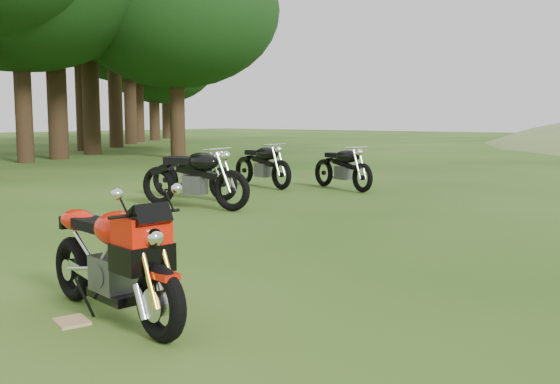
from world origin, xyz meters
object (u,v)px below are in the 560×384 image
Objects in this scene: vintage_moto_c at (262,164)px; sport_motorcycle at (111,250)px; vintage_moto_a at (194,176)px; vintage_moto_b at (193,172)px; plywood_board at (72,321)px; vintage_moto_d at (342,166)px.

sport_motorcycle is at bearing -42.45° from vintage_moto_c.
vintage_moto_b is (-0.93, 0.84, -0.04)m from vintage_moto_a.
vintage_moto_a is at bearing 138.76° from sport_motorcycle.
sport_motorcycle is 9.07m from vintage_moto_c.
vintage_moto_b is 2.35m from vintage_moto_c.
vintage_moto_a reaches higher than vintage_moto_c.
sport_motorcycle is at bearing -54.83° from vintage_moto_b.
plywood_board is at bearing -113.52° from sport_motorcycle.
sport_motorcycle is at bearing -48.09° from vintage_moto_d.
vintage_moto_b is (-4.77, 5.17, -0.02)m from sport_motorcycle.
vintage_moto_a is 3.90m from vintage_moto_d.
sport_motorcycle is at bearing 59.22° from plywood_board.
vintage_moto_c is (-1.27, 3.17, -0.03)m from vintage_moto_a.
vintage_moto_b reaches higher than plywood_board.
vintage_moto_a reaches higher than plywood_board.
vintage_moto_c reaches higher than plywood_board.
sport_motorcycle is 0.94× the size of vintage_moto_d.
vintage_moto_b is (-4.61, 5.43, 0.50)m from plywood_board.
sport_motorcycle is 8.92m from vintage_moto_d.
vintage_moto_a is at bearing -54.82° from vintage_moto_c.
sport_motorcycle reaches higher than vintage_moto_b.
vintage_moto_c reaches higher than vintage_moto_d.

